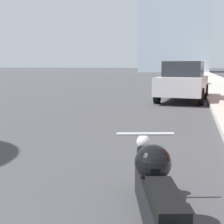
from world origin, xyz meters
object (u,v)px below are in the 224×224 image
object	(u,v)px
motorcycle	(157,198)
parked_car_silver	(183,81)
parked_car_black	(188,70)
parked_car_white	(187,71)
parked_car_green	(185,74)

from	to	relation	value
motorcycle	parked_car_silver	xyz separation A→B (m)	(-0.10, 10.96, 0.45)
parked_car_black	parked_car_white	bearing A→B (deg)	-88.77
parked_car_silver	motorcycle	bearing A→B (deg)	-83.89
motorcycle	parked_car_white	world-z (taller)	parked_car_white
parked_car_white	parked_car_black	world-z (taller)	parked_car_black
parked_car_silver	parked_car_white	distance (m)	22.91
parked_car_silver	parked_car_black	world-z (taller)	parked_car_black
motorcycle	parked_car_silver	bearing A→B (deg)	74.80
motorcycle	parked_car_white	xyz separation A→B (m)	(-0.30, 33.87, 0.45)
motorcycle	parked_car_green	world-z (taller)	parked_car_green
motorcycle	parked_car_green	distance (m)	21.56
parked_car_green	parked_car_black	world-z (taller)	parked_car_green
parked_car_green	parked_car_black	xyz separation A→B (m)	(-0.13, 24.14, 0.01)
parked_car_white	motorcycle	bearing A→B (deg)	-88.27
parked_car_white	parked_car_black	size ratio (longest dim) A/B	0.96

